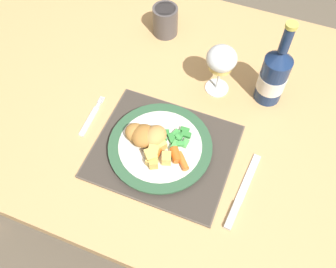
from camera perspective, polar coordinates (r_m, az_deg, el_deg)
The scene contains 13 objects.
ground_plane at distance 1.70m, azimuth 0.71°, elevation -10.18°, with size 6.00×6.00×0.00m, color brown.
dining_table at distance 1.12m, azimuth 1.06°, elevation 2.70°, with size 1.51×0.91×0.74m.
placemat at distance 0.95m, azimuth -0.66°, elevation -2.59°, with size 0.35×0.30×0.01m.
dinner_plate at distance 0.94m, azimuth -1.19°, elevation -1.97°, with size 0.26×0.26×0.02m.
breaded_croquettes at distance 0.93m, azimuth -3.41°, elevation -0.16°, with size 0.12×0.08×0.05m.
green_beans_pile at distance 0.94m, azimuth 1.19°, elevation -0.62°, with size 0.08×0.07×0.01m.
glazed_carrots at distance 0.91m, azimuth -0.02°, elevation -3.52°, with size 0.11×0.07×0.02m.
fork at distance 1.03m, azimuth -11.70°, elevation 2.32°, with size 0.02×0.14×0.01m.
table_knife at distance 0.92m, azimuth 10.96°, elevation -9.38°, with size 0.04×0.21×0.01m.
wine_glass at distance 1.00m, azimuth 8.14°, elevation 11.02°, with size 0.08×0.08×0.15m.
bottle at distance 1.03m, azimuth 15.84°, elevation 8.62°, with size 0.07×0.07×0.26m.
roast_potatoes at distance 0.91m, azimuth -1.91°, elevation -3.30°, with size 0.07×0.08×0.03m.
drinking_cup at distance 1.20m, azimuth -0.42°, elevation 16.96°, with size 0.08×0.08×0.09m.
Camera 1 is at (0.22, -0.60, 1.57)m, focal length 40.00 mm.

